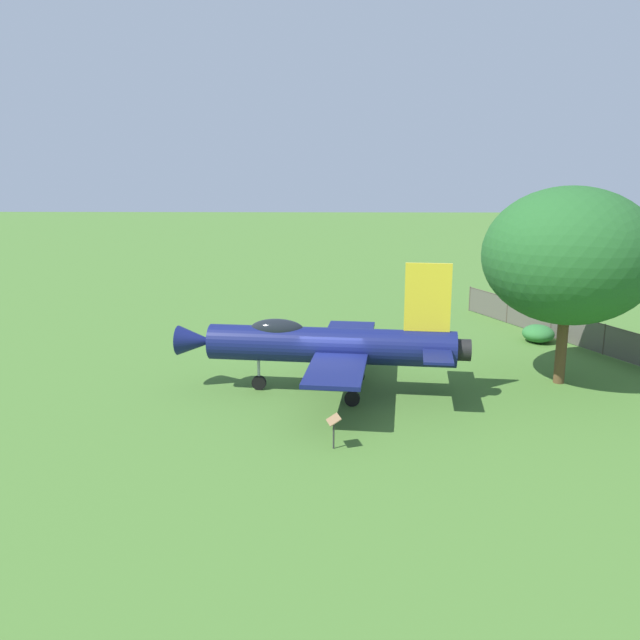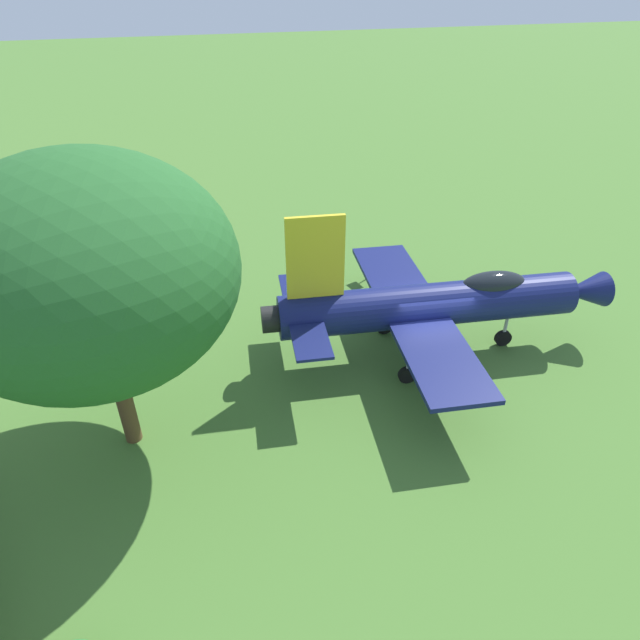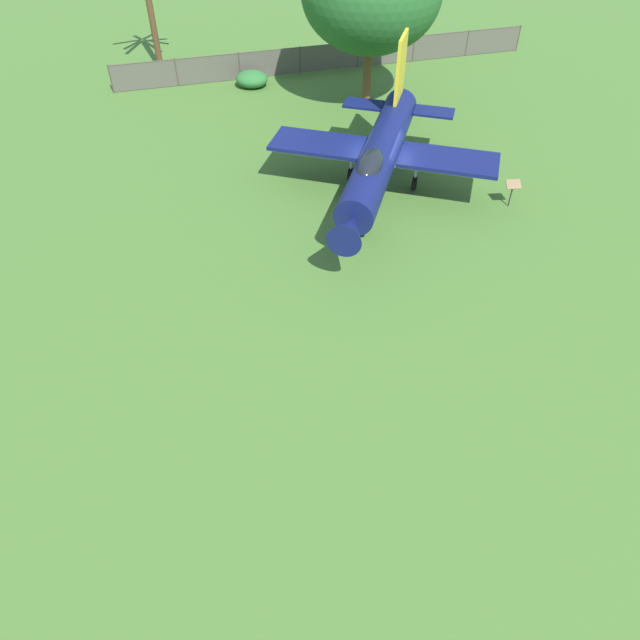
{
  "view_description": "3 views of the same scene",
  "coord_description": "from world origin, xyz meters",
  "views": [
    {
      "loc": [
        0.03,
        -26.29,
        9.28
      ],
      "look_at": [
        -0.46,
        0.91,
        2.85
      ],
      "focal_mm": 37.88,
      "sensor_mm": 36.0,
      "label": 1
    },
    {
      "loc": [
        7.64,
        13.75,
        11.63
      ],
      "look_at": [
        3.92,
        0.59,
        2.5
      ],
      "focal_mm": 30.44,
      "sensor_mm": 36.0,
      "label": 2
    },
    {
      "loc": [
        -22.18,
        -0.99,
        13.36
      ],
      "look_at": [
        -9.69,
        0.98,
        1.5
      ],
      "focal_mm": 32.87,
      "sensor_mm": 36.0,
      "label": 3
    }
  ],
  "objects": [
    {
      "name": "display_jet",
      "position": [
        -0.32,
        0.04,
        2.07
      ],
      "size": [
        12.0,
        9.66,
        5.44
      ],
      "rotation": [
        0.0,
        0.0,
        3.03
      ],
      "color": "#111951",
      "rests_on": "ground_plane"
    },
    {
      "name": "ground_plane",
      "position": [
        0.0,
        0.0,
        0.0
      ],
      "size": [
        200.0,
        200.0,
        0.0
      ],
      "primitive_type": "plane",
      "color": "#47722D"
    },
    {
      "name": "shade_tree",
      "position": [
        9.79,
        1.48,
        5.48
      ],
      "size": [
        7.09,
        6.99,
        8.33
      ],
      "color": "brown",
      "rests_on": "ground_plane"
    },
    {
      "name": "info_plaque",
      "position": [
        0.11,
        -5.53,
        0.85
      ],
      "size": [
        0.53,
        0.68,
        1.14
      ],
      "color": "#333333",
      "rests_on": "ground_plane"
    }
  ]
}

